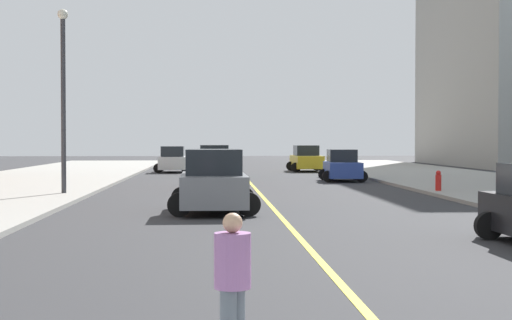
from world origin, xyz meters
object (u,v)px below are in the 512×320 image
object	(u,v)px
car_gray_fifth	(213,183)
fire_hydrant	(438,181)
car_yellow_second	(306,159)
car_white_fourth	(173,160)
car_green_sixth	(215,162)
street_lamp	(63,85)
pedestrian_crossing	(233,280)
car_blue_third	(342,166)
car_red_seventh	(215,171)

from	to	relation	value
car_gray_fifth	fire_hydrant	world-z (taller)	car_gray_fifth
car_yellow_second	car_white_fourth	world-z (taller)	car_yellow_second
car_green_sixth	street_lamp	distance (m)	17.91
car_green_sixth	pedestrian_crossing	bearing A→B (deg)	-88.21
pedestrian_crossing	fire_hydrant	world-z (taller)	pedestrian_crossing
car_blue_third	street_lamp	size ratio (longest dim) A/B	0.54
car_red_seventh	street_lamp	xyz separation A→B (m)	(-6.38, -6.05, 3.83)
car_gray_fifth	street_lamp	size ratio (longest dim) A/B	0.61
car_blue_third	car_red_seventh	bearing A→B (deg)	38.08
car_yellow_second	car_gray_fifth	bearing A→B (deg)	75.79
pedestrian_crossing	fire_hydrant	size ratio (longest dim) A/B	1.80
car_white_fourth	car_gray_fifth	size ratio (longest dim) A/B	0.92
car_white_fourth	fire_hydrant	xyz separation A→B (m)	(12.76, -23.40, -0.31)
car_yellow_second	car_white_fourth	bearing A→B (deg)	4.49
car_blue_third	fire_hydrant	distance (m)	11.03
car_yellow_second	car_blue_third	world-z (taller)	car_yellow_second
fire_hydrant	pedestrian_crossing	bearing A→B (deg)	-111.30
car_white_fourth	pedestrian_crossing	size ratio (longest dim) A/B	2.68
car_green_sixth	car_yellow_second	bearing A→B (deg)	53.12
car_white_fourth	car_green_sixth	world-z (taller)	car_green_sixth
car_red_seventh	street_lamp	distance (m)	9.59
pedestrian_crossing	car_red_seventh	bearing A→B (deg)	-145.05
car_red_seventh	car_gray_fifth	bearing A→B (deg)	-89.86
car_blue_third	street_lamp	bearing A→B (deg)	42.13
car_blue_third	pedestrian_crossing	size ratio (longest dim) A/B	2.60
car_yellow_second	fire_hydrant	size ratio (longest dim) A/B	5.01
pedestrian_crossing	street_lamp	xyz separation A→B (m)	(-6.43, 24.41, 3.79)
car_red_seventh	fire_hydrant	world-z (taller)	car_red_seventh
car_white_fourth	fire_hydrant	bearing A→B (deg)	-61.19
car_white_fourth	car_yellow_second	bearing A→B (deg)	6.58
car_gray_fifth	street_lamp	bearing A→B (deg)	129.23
car_yellow_second	fire_hydrant	world-z (taller)	car_yellow_second
car_yellow_second	car_green_sixth	world-z (taller)	car_green_sixth
car_yellow_second	pedestrian_crossing	distance (m)	49.88
car_blue_third	fire_hydrant	world-z (taller)	car_blue_third
car_yellow_second	pedestrian_crossing	bearing A→B (deg)	80.13
car_blue_third	pedestrian_crossing	distance (m)	36.38
car_white_fourth	car_red_seventh	size ratio (longest dim) A/B	1.07
car_yellow_second	car_white_fourth	size ratio (longest dim) A/B	1.04
car_yellow_second	pedestrian_crossing	world-z (taller)	car_yellow_second
car_red_seventh	pedestrian_crossing	xyz separation A→B (m)	(0.04, -30.46, 0.05)
car_red_seventh	street_lamp	bearing A→B (deg)	-135.88
car_yellow_second	pedestrian_crossing	size ratio (longest dim) A/B	2.78
car_gray_fifth	car_yellow_second	bearing A→B (deg)	76.92
car_yellow_second	car_green_sixth	xyz separation A→B (m)	(-6.94, -8.68, 0.04)
street_lamp	pedestrian_crossing	bearing A→B (deg)	-75.25
car_yellow_second	car_green_sixth	distance (m)	11.11
car_blue_third	pedestrian_crossing	bearing A→B (deg)	81.25
car_white_fourth	street_lamp	bearing A→B (deg)	-97.82
car_white_fourth	pedestrian_crossing	distance (m)	48.38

